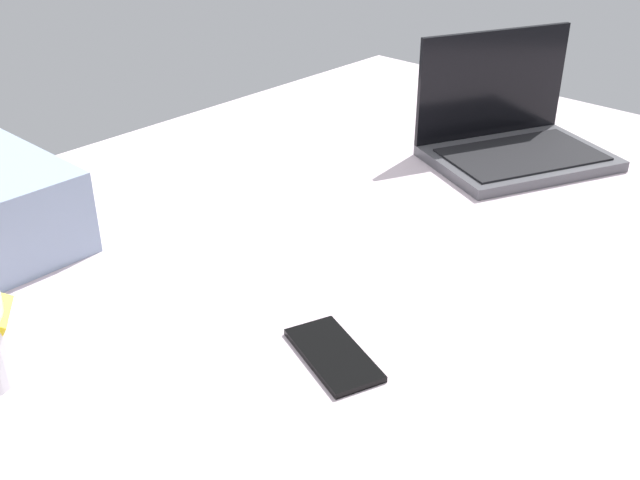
% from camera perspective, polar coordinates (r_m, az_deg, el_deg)
% --- Properties ---
extents(bed_mattress, '(1.80, 1.40, 0.18)m').
position_cam_1_polar(bed_mattress, '(1.18, 3.50, -4.79)').
color(bed_mattress, silver).
rests_on(bed_mattress, ground).
extents(laptop, '(0.40, 0.35, 0.23)m').
position_cam_1_polar(laptop, '(1.50, 14.39, 7.69)').
color(laptop, '#4C4C51').
rests_on(laptop, bed_mattress).
extents(cell_phone, '(0.11, 0.15, 0.01)m').
position_cam_1_polar(cell_phone, '(0.92, 1.02, -8.74)').
color(cell_phone, black).
rests_on(cell_phone, bed_mattress).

